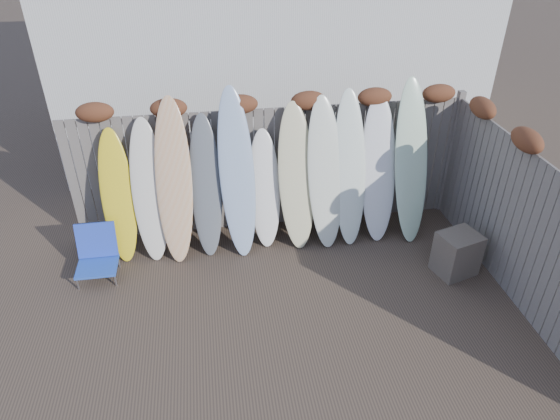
{
  "coord_description": "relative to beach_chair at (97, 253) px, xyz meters",
  "views": [
    {
      "loc": [
        -0.88,
        -4.46,
        4.64
      ],
      "look_at": [
        0.0,
        1.2,
        1.0
      ],
      "focal_mm": 32.0,
      "sensor_mm": 36.0,
      "label": 1
    }
  ],
  "objects": [
    {
      "name": "ground",
      "position": [
        2.58,
        -1.49,
        -0.34
      ],
      "size": [
        80.0,
        80.0,
        0.0
      ],
      "primitive_type": "plane",
      "color": "#493A2D"
    },
    {
      "name": "back_fence",
      "position": [
        2.64,
        0.9,
        0.84
      ],
      "size": [
        6.05,
        0.28,
        2.24
      ],
      "color": "slate",
      "rests_on": "ground"
    },
    {
      "name": "right_fence",
      "position": [
        5.57,
        -1.24,
        0.8
      ],
      "size": [
        0.28,
        4.4,
        2.24
      ],
      "color": "slate",
      "rests_on": "ground"
    },
    {
      "name": "beach_chair",
      "position": [
        0.0,
        0.0,
        0.0
      ],
      "size": [
        0.55,
        0.59,
        0.74
      ],
      "color": "blue",
      "rests_on": "ground"
    },
    {
      "name": "wooden_crate",
      "position": [
        5.05,
        -0.76,
        -0.02
      ],
      "size": [
        0.65,
        0.59,
        0.64
      ],
      "primitive_type": "cube",
      "rotation": [
        0.0,
        0.0,
        0.28
      ],
      "color": "brown",
      "rests_on": "ground"
    },
    {
      "name": "lattice_panel",
      "position": [
        5.69,
        -0.22,
        0.49
      ],
      "size": [
        0.07,
        1.11,
        1.66
      ],
      "primitive_type": "cube",
      "rotation": [
        0.0,
        0.0,
        0.02
      ],
      "color": "#33231F",
      "rests_on": "ground"
    },
    {
      "name": "surfboard_0",
      "position": [
        0.34,
        0.49,
        0.61
      ],
      "size": [
        0.5,
        0.7,
        1.91
      ],
      "primitive_type": "ellipsoid",
      "rotation": [
        -0.31,
        0.0,
        0.05
      ],
      "color": "yellow",
      "rests_on": "ground"
    },
    {
      "name": "surfboard_1",
      "position": [
        0.79,
        0.47,
        0.68
      ],
      "size": [
        0.49,
        0.72,
        2.04
      ],
      "primitive_type": "ellipsoid",
      "rotation": [
        -0.31,
        0.0,
        0.0
      ],
      "color": "silver",
      "rests_on": "ground"
    },
    {
      "name": "surfboard_2",
      "position": [
        1.16,
        0.42,
        0.82
      ],
      "size": [
        0.59,
        0.86,
        2.33
      ],
      "primitive_type": "ellipsoid",
      "rotation": [
        -0.31,
        0.0,
        -0.1
      ],
      "color": "#FFD075",
      "rests_on": "ground"
    },
    {
      "name": "surfboard_3",
      "position": [
        1.6,
        0.47,
        0.68
      ],
      "size": [
        0.49,
        0.75,
        2.05
      ],
      "primitive_type": "ellipsoid",
      "rotation": [
        -0.31,
        0.0,
        -0.05
      ],
      "color": "slate",
      "rests_on": "ground"
    },
    {
      "name": "surfboard_4",
      "position": [
        2.06,
        0.44,
        0.87
      ],
      "size": [
        0.57,
        0.88,
        2.42
      ],
      "primitive_type": "ellipsoid",
      "rotation": [
        -0.31,
        0.0,
        0.07
      ],
      "color": "#96AED1",
      "rests_on": "ground"
    },
    {
      "name": "surfboard_5",
      "position": [
        2.47,
        0.51,
        0.54
      ],
      "size": [
        0.48,
        0.64,
        1.76
      ],
      "primitive_type": "ellipsoid",
      "rotation": [
        -0.31,
        0.0,
        -0.02
      ],
      "color": "white",
      "rests_on": "ground"
    },
    {
      "name": "surfboard_6",
      "position": [
        2.94,
        0.46,
        0.73
      ],
      "size": [
        0.58,
        0.78,
        2.15
      ],
      "primitive_type": "ellipsoid",
      "rotation": [
        -0.31,
        0.0,
        0.05
      ],
      "color": "beige",
      "rests_on": "ground"
    },
    {
      "name": "surfboard_7",
      "position": [
        3.37,
        0.43,
        0.77
      ],
      "size": [
        0.58,
        0.82,
        2.22
      ],
      "primitive_type": "ellipsoid",
      "rotation": [
        -0.31,
        0.0,
        0.07
      ],
      "color": "silver",
      "rests_on": "ground"
    },
    {
      "name": "surfboard_8",
      "position": [
        3.75,
        0.45,
        0.8
      ],
      "size": [
        0.5,
        0.81,
        2.29
      ],
      "primitive_type": "ellipsoid",
      "rotation": [
        -0.31,
        0.0,
        -0.02
      ],
      "color": "white",
      "rests_on": "ground"
    },
    {
      "name": "surfboard_9",
      "position": [
        4.21,
        0.47,
        0.75
      ],
      "size": [
        0.57,
        0.79,
        2.19
      ],
      "primitive_type": "ellipsoid",
      "rotation": [
        -0.31,
        0.0,
        -0.04
      ],
      "color": "white",
      "rests_on": "ground"
    },
    {
      "name": "surfboard_10",
      "position": [
        4.69,
        0.4,
        0.87
      ],
      "size": [
        0.54,
        0.86,
        2.42
      ],
      "primitive_type": "ellipsoid",
      "rotation": [
        -0.31,
        0.0,
        0.03
      ],
      "color": "silver",
      "rests_on": "ground"
    }
  ]
}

